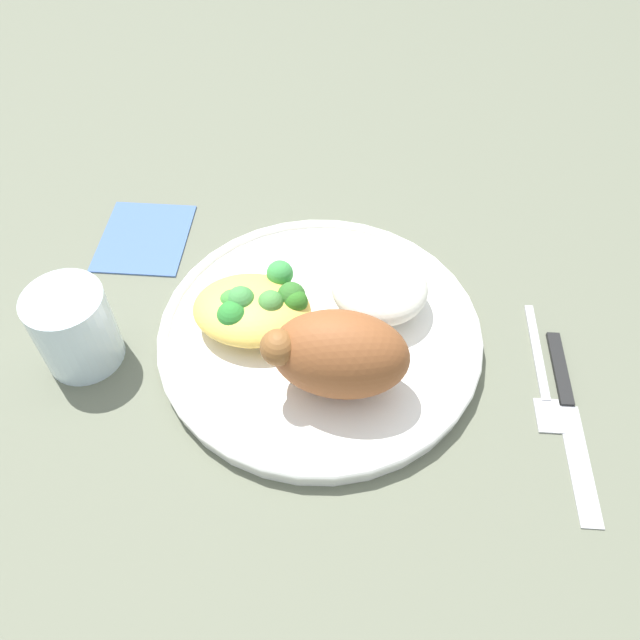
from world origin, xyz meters
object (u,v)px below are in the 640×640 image
(roasted_chicken, at_px, (338,354))
(mac_cheese_with_broccoli, at_px, (255,304))
(rice_pile, at_px, (379,288))
(water_glass, at_px, (75,328))
(napkin, at_px, (144,237))
(plate, at_px, (320,333))
(knife, at_px, (568,404))
(fork, at_px, (541,372))

(roasted_chicken, distance_m, mac_cheese_with_broccoli, 0.11)
(rice_pile, height_order, water_glass, water_glass)
(roasted_chicken, relative_size, napkin, 1.10)
(plate, distance_m, napkin, 0.24)
(roasted_chicken, bearing_deg, rice_pile, -107.32)
(mac_cheese_with_broccoli, bearing_deg, knife, 170.01)
(fork, distance_m, water_glass, 0.42)
(roasted_chicken, height_order, fork, roasted_chicken)
(plate, bearing_deg, rice_pile, -144.72)
(roasted_chicken, relative_size, fork, 0.85)
(fork, xyz_separation_m, water_glass, (0.42, 0.03, 0.04))
(napkin, bearing_deg, plate, 150.66)
(fork, bearing_deg, mac_cheese_with_broccoli, -4.05)
(roasted_chicken, xyz_separation_m, water_glass, (0.24, -0.02, -0.02))
(plate, xyz_separation_m, rice_pile, (-0.05, -0.04, 0.03))
(fork, height_order, water_glass, water_glass)
(knife, bearing_deg, roasted_chicken, 3.74)
(roasted_chicken, xyz_separation_m, rice_pile, (-0.03, -0.10, -0.02))
(knife, height_order, water_glass, water_glass)
(rice_pile, bearing_deg, plate, 35.28)
(water_glass, bearing_deg, rice_pile, -163.31)
(knife, xyz_separation_m, napkin, (0.43, -0.16, -0.00))
(napkin, bearing_deg, rice_pile, 162.80)
(mac_cheese_with_broccoli, bearing_deg, fork, 175.95)
(roasted_chicken, bearing_deg, plate, -69.69)
(roasted_chicken, relative_size, rice_pile, 1.34)
(plate, relative_size, knife, 1.58)
(plate, height_order, mac_cheese_with_broccoli, mac_cheese_with_broccoli)
(fork, bearing_deg, napkin, -17.57)
(mac_cheese_with_broccoli, height_order, napkin, mac_cheese_with_broccoli)
(roasted_chicken, height_order, rice_pile, roasted_chicken)
(rice_pile, relative_size, mac_cheese_with_broccoli, 0.83)
(plate, relative_size, fork, 2.12)
(plate, bearing_deg, knife, 168.55)
(water_glass, bearing_deg, mac_cheese_with_broccoli, -162.63)
(mac_cheese_with_broccoli, height_order, water_glass, water_glass)
(plate, relative_size, water_glass, 3.76)
(rice_pile, xyz_separation_m, fork, (-0.15, 0.05, -0.04))
(plate, height_order, water_glass, water_glass)
(mac_cheese_with_broccoli, xyz_separation_m, knife, (-0.29, 0.05, -0.04))
(plate, bearing_deg, mac_cheese_with_broccoli, -4.49)
(plate, relative_size, roasted_chicken, 2.50)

